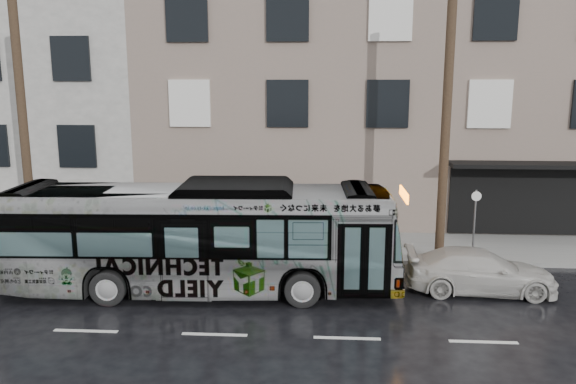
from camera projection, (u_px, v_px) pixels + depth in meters
name	position (u px, v px, depth m)	size (l,w,h in m)	color
ground	(231.00, 296.00, 16.04)	(120.00, 120.00, 0.00)	black
sidewalk	(252.00, 245.00, 20.82)	(90.00, 3.60, 0.15)	gray
building_taupe	(374.00, 93.00, 27.11)	(20.00, 12.00, 11.00)	#77685B
utility_pole_front	(446.00, 125.00, 17.97)	(0.30, 0.30, 9.00)	#403120
utility_pole_rear	(23.00, 123.00, 18.83)	(0.30, 0.30, 9.00)	#403120
sign_post	(474.00, 225.00, 18.55)	(0.06, 0.06, 2.40)	slate
bus	(197.00, 237.00, 16.18)	(2.71, 11.60, 3.23)	#B2B2B2
white_sedan	(480.00, 271.00, 16.28)	(1.74, 4.28, 1.24)	#B7B4AE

